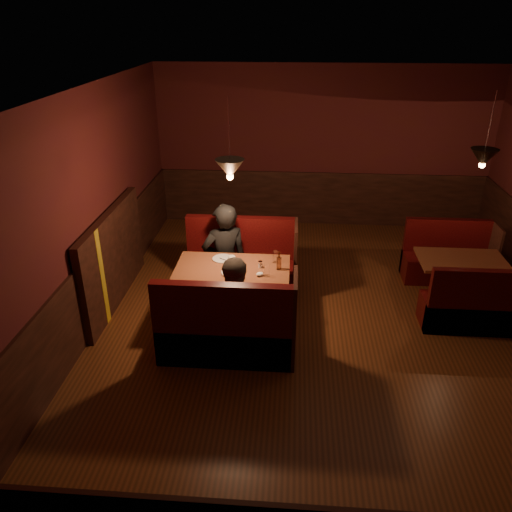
# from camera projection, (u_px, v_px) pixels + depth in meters

# --- Properties ---
(room) EXTENTS (6.02, 7.02, 2.92)m
(room) POSITION_uv_depth(u_px,v_px,m) (310.00, 249.00, 6.10)
(room) COLOR #4A2813
(room) RESTS_ON ground
(main_table) EXTENTS (1.44, 0.87, 1.01)m
(main_table) POSITION_uv_depth(u_px,v_px,m) (234.00, 280.00, 6.34)
(main_table) COLOR brown
(main_table) RESTS_ON ground
(main_bench_far) EXTENTS (1.58, 0.56, 1.08)m
(main_bench_far) POSITION_uv_depth(u_px,v_px,m) (242.00, 268.00, 7.17)
(main_bench_far) COLOR black
(main_bench_far) RESTS_ON ground
(main_bench_near) EXTENTS (1.58, 0.56, 1.08)m
(main_bench_near) POSITION_uv_depth(u_px,v_px,m) (227.00, 334.00, 5.71)
(main_bench_near) COLOR black
(main_bench_near) RESTS_ON ground
(second_table) EXTENTS (1.16, 0.74, 0.65)m
(second_table) POSITION_uv_depth(u_px,v_px,m) (460.00, 270.00, 6.82)
(second_table) COLOR brown
(second_table) RESTS_ON ground
(second_bench_far) EXTENTS (1.28, 0.48, 0.91)m
(second_bench_far) POSITION_uv_depth(u_px,v_px,m) (447.00, 261.00, 7.52)
(second_bench_far) COLOR black
(second_bench_far) RESTS_ON ground
(second_bench_near) EXTENTS (1.28, 0.48, 0.91)m
(second_bench_near) POSITION_uv_depth(u_px,v_px,m) (476.00, 309.00, 6.28)
(second_bench_near) COLOR black
(second_bench_near) RESTS_ON ground
(diner_a) EXTENTS (0.75, 0.62, 1.74)m
(diner_a) POSITION_uv_depth(u_px,v_px,m) (224.00, 240.00, 6.78)
(diner_a) COLOR black
(diner_a) RESTS_ON ground
(diner_b) EXTENTS (0.83, 0.71, 1.51)m
(diner_b) POSITION_uv_depth(u_px,v_px,m) (238.00, 292.00, 5.77)
(diner_b) COLOR #3A322B
(diner_b) RESTS_ON ground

